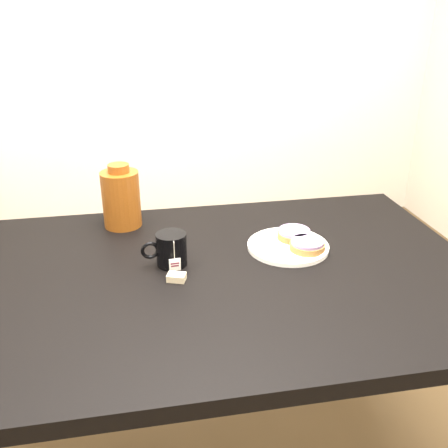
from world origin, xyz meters
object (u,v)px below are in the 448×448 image
Objects in this scene: table at (214,299)px; bagel_back at (294,234)px; teabag_pouch at (177,277)px; mug at (171,249)px; plate at (288,246)px; bagel_front at (307,245)px; bagel_package at (121,198)px.

table is 10.88× the size of bagel_back.
teabag_pouch is at bearing -164.28° from table.
table is 31.11× the size of teabag_pouch.
teabag_pouch is at bearing -90.97° from mug.
bagel_front reaches higher than plate.
bagel_package is at bearing 123.92° from table.
bagel_back is at bearing 6.27° from mug.
mug is 0.31m from bagel_package.
plate is at bearing 137.30° from bagel_front.
mug is at bearing 93.68° from teabag_pouch.
plate is 5.07× the size of teabag_pouch.
table is at bearing -34.04° from mug.
bagel_back is 2.86× the size of teabag_pouch.
bagel_package reaches higher than mug.
plate is at bearing 1.19° from mug.
mug reaches higher than plate.
bagel_back is at bearing 23.59° from teabag_pouch.
mug is (-0.33, -0.03, 0.04)m from plate.
bagel_back is 0.53m from bagel_package.
plate is 1.16× the size of bagel_package.
table is 0.31m from bagel_back.
bagel_package is at bearing 109.33° from mug.
bagel_package is (-0.50, 0.29, 0.06)m from bagel_front.
teabag_pouch reaches higher than plate.
plate is 0.35m from teabag_pouch.
bagel_back is at bearing -23.55° from bagel_package.
teabag_pouch is (-0.37, -0.08, -0.02)m from bagel_front.
teabag_pouch is at bearing -70.40° from bagel_package.
bagel_package reaches higher than bagel_back.
teabag_pouch is (-0.33, -0.12, 0.00)m from plate.
table is 10.56× the size of bagel_front.
table is 0.44m from bagel_package.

